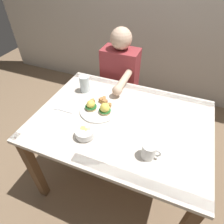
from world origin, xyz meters
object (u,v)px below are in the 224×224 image
at_px(dining_table, 121,129).
at_px(fork, 62,110).
at_px(water_glass_near, 85,85).
at_px(coffee_mug, 149,151).
at_px(diner_person, 119,80).
at_px(fruit_bowl, 85,133).
at_px(eggs_benedict_plate, 99,108).

height_order(dining_table, fork, fork).
xyz_separation_m(dining_table, water_glass_near, (-0.39, 0.21, 0.16)).
height_order(coffee_mug, diner_person, diner_person).
height_order(fruit_bowl, fork, fruit_bowl).
relative_size(fruit_bowl, fork, 0.77).
height_order(eggs_benedict_plate, fruit_bowl, eggs_benedict_plate).
bearing_deg(diner_person, fork, -106.30).
relative_size(coffee_mug, diner_person, 0.10).
distance_m(fork, diner_person, 0.71).
bearing_deg(fruit_bowl, water_glass_near, 117.79).
distance_m(fruit_bowl, water_glass_near, 0.50).
bearing_deg(coffee_mug, diner_person, 120.03).
relative_size(coffee_mug, water_glass_near, 0.82).
xyz_separation_m(dining_table, diner_person, (-0.24, 0.60, 0.02)).
bearing_deg(water_glass_near, diner_person, 68.61).
bearing_deg(coffee_mug, fruit_bowl, 179.80).
distance_m(dining_table, fruit_bowl, 0.32).
bearing_deg(dining_table, fork, -169.94).
xyz_separation_m(eggs_benedict_plate, diner_person, (-0.06, 0.58, -0.11)).
height_order(fruit_bowl, coffee_mug, coffee_mug).
height_order(dining_table, diner_person, diner_person).
relative_size(eggs_benedict_plate, diner_person, 0.24).
xyz_separation_m(fruit_bowl, water_glass_near, (-0.23, 0.44, 0.03)).
distance_m(dining_table, water_glass_near, 0.47).
bearing_deg(water_glass_near, fork, -98.76).
relative_size(fruit_bowl, water_glass_near, 0.89).
xyz_separation_m(eggs_benedict_plate, water_glass_near, (-0.21, 0.19, 0.03)).
xyz_separation_m(coffee_mug, water_glass_near, (-0.64, 0.44, 0.01)).
relative_size(eggs_benedict_plate, fruit_bowl, 2.25).
relative_size(fork, water_glass_near, 1.15).
bearing_deg(water_glass_near, dining_table, -27.56).
bearing_deg(fork, fruit_bowl, -29.60).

